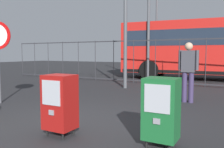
% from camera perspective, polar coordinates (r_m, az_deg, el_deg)
% --- Properties ---
extents(ground_plane, '(60.00, 60.00, 0.00)m').
position_cam_1_polar(ground_plane, '(4.85, -10.12, -11.60)').
color(ground_plane, '#262628').
extents(newspaper_box_primary, '(0.48, 0.42, 1.02)m').
position_cam_1_polar(newspaper_box_primary, '(3.61, 11.50, -8.01)').
color(newspaper_box_primary, black).
rests_on(newspaper_box_primary, ground_plane).
extents(newspaper_box_secondary, '(0.48, 0.42, 1.02)m').
position_cam_1_polar(newspaper_box_secondary, '(4.11, -12.20, -6.43)').
color(newspaper_box_secondary, black).
rests_on(newspaper_box_secondary, ground_plane).
extents(pedestrian, '(0.55, 0.22, 1.67)m').
position_cam_1_polar(pedestrian, '(7.03, 17.51, 1.22)').
color(pedestrian, '#382D51').
rests_on(pedestrian, ground_plane).
extents(fence_barrier, '(18.03, 0.04, 2.00)m').
position_cam_1_polar(fence_barrier, '(10.84, 12.84, 2.92)').
color(fence_barrier, '#2D2D33').
rests_on(fence_barrier, ground_plane).
extents(street_light_far_left, '(0.32, 0.32, 6.31)m').
position_cam_1_polar(street_light_far_left, '(16.75, 10.49, 12.82)').
color(street_light_far_left, '#4C4F54').
rests_on(street_light_far_left, ground_plane).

